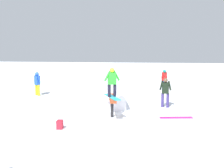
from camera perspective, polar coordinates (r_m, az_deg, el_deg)
name	(u,v)px	position (r m, az deg, el deg)	size (l,w,h in m)	color
ground_plane	(112,117)	(14.15, 0.00, -6.06)	(60.00, 60.00, 0.00)	white
rail_feature	(112,101)	(13.98, 0.00, -3.09)	(2.00, 0.57, 0.91)	black
snow_kicker_ramp	(110,100)	(15.96, -0.41, -3.00)	(1.80, 1.50, 0.74)	white
main_rider_on_rail	(112,83)	(13.84, 0.00, 0.19)	(1.53, 0.89, 1.33)	#22B0CF
bystander_blue	(37,82)	(19.65, -13.51, 0.28)	(0.48, 0.57, 1.45)	gold
bystander_red	(164,79)	(21.30, 9.53, 0.95)	(0.47, 0.47, 1.40)	navy
bystander_black	(165,91)	(16.13, 9.73, -1.28)	(0.26, 0.63, 1.51)	navy
loose_snowboard_magenta	(176,118)	(14.29, 11.64, -6.04)	(1.47, 0.28, 0.02)	#C6208F
backpack_on_snow	(60,125)	(12.53, -9.52, -7.32)	(0.30, 0.22, 0.34)	red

